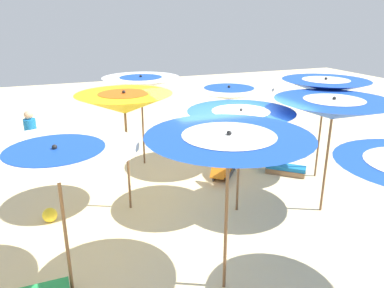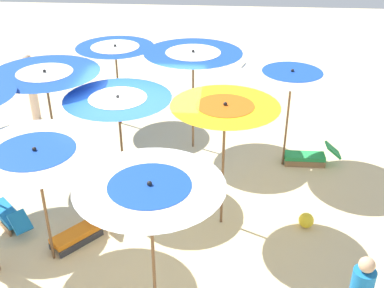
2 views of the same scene
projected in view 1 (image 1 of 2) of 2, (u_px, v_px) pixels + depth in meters
ground at (219, 214)px, 7.93m from camera, size 34.86×34.86×0.04m
beach_umbrella_0 at (141, 83)px, 9.83m from camera, size 2.01×2.01×2.47m
beach_umbrella_1 at (124, 103)px, 7.39m from camera, size 1.90×1.90×2.56m
beach_umbrella_2 at (56, 163)px, 4.95m from camera, size 2.19×2.19×2.36m
beach_umbrella_3 at (229, 94)px, 9.59m from camera, size 2.25×2.25×2.25m
beach_umbrella_4 at (241, 119)px, 7.39m from camera, size 2.12×2.12×2.23m
beach_umbrella_5 at (229, 146)px, 5.03m from camera, size 2.26×2.26×2.50m
beach_umbrella_6 at (325, 87)px, 8.97m from camera, size 2.05×2.05×2.54m
beach_umbrella_7 at (333, 109)px, 7.32m from camera, size 2.28×2.28×2.46m
lounger_0 at (223, 169)px, 9.61m from camera, size 1.09×1.21×0.59m
lounger_2 at (282, 167)px, 9.82m from camera, size 1.23×1.18×0.51m
beachgoer_0 at (251, 131)px, 10.64m from camera, size 0.30×0.30×1.60m
beachgoer_2 at (32, 141)px, 9.62m from camera, size 0.30×0.30×1.68m
beach_ball at (50, 215)px, 7.54m from camera, size 0.29×0.29×0.29m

